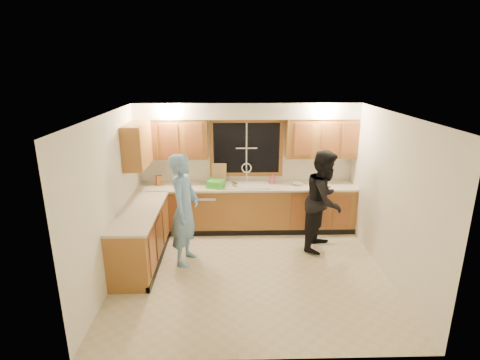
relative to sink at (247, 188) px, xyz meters
name	(u,v)px	position (x,y,z in m)	size (l,w,h in m)	color
floor	(251,271)	(0.00, -1.60, -0.86)	(4.20, 4.20, 0.00)	beige
ceiling	(252,114)	(0.00, -1.60, 1.64)	(4.20, 4.20, 0.00)	white
wall_back	(246,165)	(0.00, 0.30, 0.39)	(4.20, 4.20, 0.00)	white
wall_left	(111,198)	(-2.10, -1.60, 0.39)	(3.80, 3.80, 0.00)	white
wall_right	(389,196)	(2.10, -1.60, 0.39)	(3.80, 3.80, 0.00)	white
base_cabinets_back	(247,209)	(0.00, 0.00, -0.42)	(4.20, 0.60, 0.88)	#A66B30
base_cabinets_left	(141,237)	(-1.80, -1.25, -0.42)	(0.60, 1.90, 0.88)	#A66B30
countertop_back	(247,187)	(0.00, -0.02, 0.04)	(4.20, 0.63, 0.04)	beige
countertop_left	(140,211)	(-1.79, -1.25, 0.04)	(0.63, 1.90, 0.04)	beige
upper_cabinets_left	(172,139)	(-1.43, 0.13, 0.96)	(1.35, 0.33, 0.75)	#A66B30
upper_cabinets_right	(321,138)	(1.43, 0.13, 0.96)	(1.35, 0.33, 0.75)	#A66B30
upper_cabinets_return	(137,145)	(-1.94, -0.48, 0.96)	(0.33, 0.90, 0.75)	#A66B30
soffit	(247,110)	(0.00, 0.12, 1.49)	(4.20, 0.35, 0.30)	white
window_frame	(246,148)	(0.00, 0.29, 0.74)	(1.44, 0.03, 1.14)	black
sink	(247,188)	(0.00, 0.00, 0.00)	(0.86, 0.52, 0.57)	white
dishwasher	(204,211)	(-0.85, -0.01, -0.45)	(0.60, 0.56, 0.82)	silver
stove	(132,253)	(-1.80, -1.82, -0.41)	(0.58, 0.75, 0.90)	silver
man	(184,210)	(-1.07, -1.26, 0.06)	(0.67, 0.44, 1.84)	#70A1D4
woman	(324,200)	(1.32, -0.81, 0.03)	(0.87, 0.68, 1.79)	black
knife_block	(159,180)	(-1.71, 0.06, 0.15)	(0.11, 0.09, 0.20)	#9F582C
cutting_board	(219,173)	(-0.54, 0.22, 0.25)	(0.29, 0.02, 0.39)	tan
dish_crate	(216,184)	(-0.60, -0.09, 0.12)	(0.29, 0.27, 0.14)	green
soap_bottle	(272,179)	(0.51, 0.15, 0.14)	(0.08, 0.08, 0.18)	#E65781
bowl	(297,184)	(0.99, 0.01, 0.08)	(0.21, 0.21, 0.05)	silver
can_left	(233,185)	(-0.27, -0.13, 0.11)	(0.06, 0.06, 0.11)	beige
can_right	(236,186)	(-0.22, -0.20, 0.11)	(0.06, 0.06, 0.11)	beige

